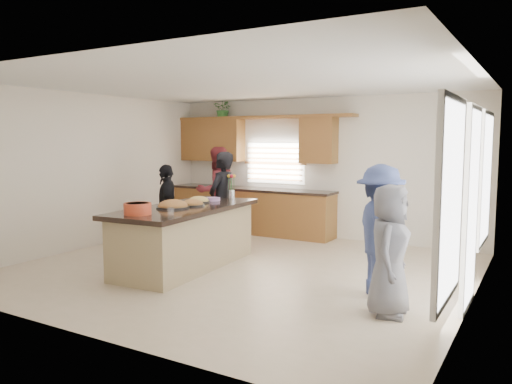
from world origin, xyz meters
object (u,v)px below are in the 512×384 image
Objects in this scene: woman_left_back at (222,201)px; woman_right_front at (389,250)px; island at (186,238)px; woman_left_mid at (217,191)px; woman_right_back at (380,231)px; woman_left_front at (167,207)px; salad_bowl at (138,208)px.

woman_right_front is (3.48, -1.82, -0.14)m from woman_left_back.
island is 1.36m from woman_left_back.
island is 1.52× the size of woman_left_mid.
woman_right_back is at bearing 19.44° from woman_right_front.
woman_left_back is at bearing 94.27° from island.
woman_right_front reaches higher than island.
woman_left_mid is at bearing -144.58° from woman_left_back.
woman_left_mid reaches higher than woman_right_back.
island is 1.81× the size of woman_left_front.
salad_bowl is at bearing 44.25° from woman_left_mid.
woman_right_back is (3.01, 0.07, 0.38)m from island.
woman_right_front is at bearing 83.49° from woman_left_mid.
woman_right_front is at bearing 59.18° from woman_left_back.
woman_left_back is 1.03m from woman_left_front.
woman_right_front is (4.36, -2.92, -0.17)m from woman_left_mid.
salad_bowl is 0.21× the size of woman_left_mid.
woman_left_back is 1.05× the size of woman_right_back.
salad_bowl is at bearing -95.99° from island.
woman_right_front is at bearing 7.66° from salad_bowl.
woman_left_mid reaches higher than salad_bowl.
woman_left_front is 4.66m from woman_right_front.
salad_bowl is 0.22× the size of woman_right_back.
island is at bearing 75.06° from woman_right_front.
island is at bearing 11.54° from woman_left_front.
salad_bowl is 3.37m from woman_right_front.
woman_right_back is (3.05, 1.06, -0.20)m from salad_bowl.
woman_left_mid reaches higher than island.
island is 1.48m from woman_left_front.
woman_left_back is 0.96× the size of woman_left_mid.
woman_left_front is 4.23m from woman_right_back.
woman_right_back reaches higher than salad_bowl.
salad_bowl is at bearing -9.84° from woman_left_front.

